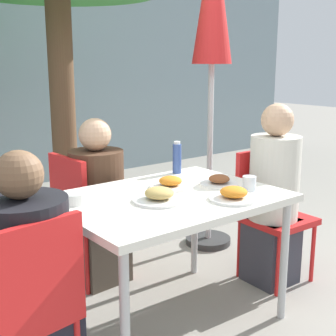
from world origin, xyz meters
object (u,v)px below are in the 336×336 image
person_left (27,290)px  person_far (98,207)px  chair_left (26,302)px  closed_umbrella (213,15)px  person_right (273,200)px  chair_right (269,205)px  bottle (177,158)px  drinking_cup (249,183)px  salad_bowl (74,198)px  chair_far (83,209)px

person_left → person_far: person_left is taller
chair_left → closed_umbrella: (1.85, 0.91, 1.26)m
person_far → person_right: bearing=47.3°
person_far → closed_umbrella: bearing=87.5°
chair_right → closed_umbrella: (0.08, 0.66, 1.26)m
person_far → bottle: 0.61m
person_left → person_far: 1.13m
chair_right → person_left: bearing=7.6°
chair_right → bottle: 0.71m
closed_umbrella → drinking_cup: closed_umbrella is taller
person_right → salad_bowl: (-1.30, 0.22, 0.20)m
person_far → chair_right: bearing=52.0°
closed_umbrella → person_right: bearing=-100.1°
person_far → bottle: person_far is taller
person_right → salad_bowl: 1.33m
chair_left → bottle: (1.24, 0.57, 0.34)m
chair_far → chair_right: bearing=52.5°
chair_left → chair_far: size_ratio=1.00×
bottle → salad_bowl: 0.84m
chair_right → salad_bowl: size_ratio=6.05×
chair_left → person_far: size_ratio=0.79×
chair_left → drinking_cup: size_ratio=10.60×
chair_right → person_right: person_right is taller
drinking_cup → salad_bowl: drinking_cup is taller
chair_far → salad_bowl: (-0.33, -0.55, 0.27)m
chair_far → closed_umbrella: closed_umbrella is taller
person_right → closed_umbrella: bearing=-97.8°
chair_left → drinking_cup: chair_left is taller
person_left → chair_far: bearing=42.0°
chair_left → drinking_cup: (1.29, -0.00, 0.28)m
closed_umbrella → bottle: size_ratio=11.78×
person_far → drinking_cup: (0.45, -0.89, 0.27)m
person_far → salad_bowl: (-0.41, -0.50, 0.26)m
person_left → drinking_cup: 1.28m
person_right → salad_bowl: person_right is taller
person_left → person_far: bearing=37.3°
chair_left → person_far: 1.22m
chair_right → person_right: 0.11m
chair_right → chair_far: same height
person_right → closed_umbrella: size_ratio=0.49×
closed_umbrella → bottle: 1.16m
chair_left → chair_right: 1.79m
bottle → drinking_cup: size_ratio=2.54×
bottle → drinking_cup: (0.05, -0.57, -0.06)m
person_far → closed_umbrella: size_ratio=0.45×
chair_left → salad_bowl: 0.63m
chair_left → person_far: bearing=38.9°
person_far → drinking_cup: person_far is taller
person_left → bottle: size_ratio=5.35×
person_far → drinking_cup: size_ratio=13.46×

